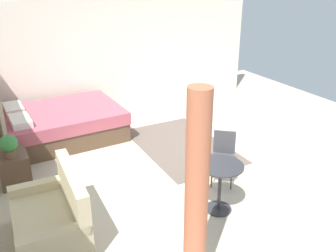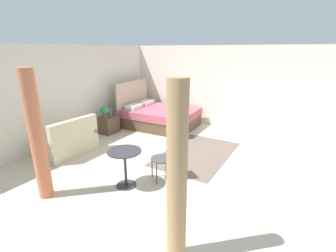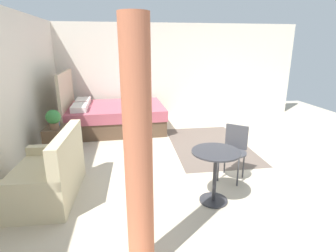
# 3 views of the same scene
# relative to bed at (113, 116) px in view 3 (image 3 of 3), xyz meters

# --- Properties ---
(ground_plane) EXTENTS (8.68, 9.64, 0.02)m
(ground_plane) POSITION_rel_bed_xyz_m (-1.73, -1.80, -0.34)
(ground_plane) COLOR beige
(wall_back) EXTENTS (8.68, 0.12, 2.54)m
(wall_back) POSITION_rel_bed_xyz_m (-1.73, 1.52, 0.94)
(wall_back) COLOR silver
(wall_back) RESTS_ON ground
(wall_right) EXTENTS (0.12, 6.64, 2.54)m
(wall_right) POSITION_rel_bed_xyz_m (1.10, -1.80, 0.94)
(wall_right) COLOR silver
(wall_right) RESTS_ON ground
(area_rug) EXTENTS (2.36, 1.48, 0.01)m
(area_rug) POSITION_rel_bed_xyz_m (-1.39, -1.97, -0.33)
(area_rug) COLOR #66564C
(area_rug) RESTS_ON ground
(bed) EXTENTS (1.77, 2.30, 1.41)m
(bed) POSITION_rel_bed_xyz_m (0.00, 0.00, 0.00)
(bed) COLOR brown
(bed) RESTS_ON ground
(couch) EXTENTS (1.27, 0.83, 0.89)m
(couch) POSITION_rel_bed_xyz_m (-2.94, 0.71, -0.04)
(couch) COLOR beige
(couch) RESTS_ON ground
(nightstand) EXTENTS (0.53, 0.44, 0.49)m
(nightstand) POSITION_rel_bed_xyz_m (-1.31, 0.97, -0.08)
(nightstand) COLOR brown
(nightstand) RESTS_ON ground
(potted_plant) EXTENTS (0.26, 0.26, 0.35)m
(potted_plant) POSITION_rel_bed_xyz_m (-1.41, 0.98, 0.36)
(potted_plant) COLOR brown
(potted_plant) RESTS_ON nightstand
(vase) EXTENTS (0.12, 0.12, 0.23)m
(vase) POSITION_rel_bed_xyz_m (-1.19, 0.99, 0.28)
(vase) COLOR slate
(vase) RESTS_ON nightstand
(balcony_table) EXTENTS (0.61, 0.61, 0.70)m
(balcony_table) POSITION_rel_bed_xyz_m (-3.38, -1.42, 0.16)
(balcony_table) COLOR #2D2D33
(balcony_table) RESTS_ON ground
(cafe_chair_near_window) EXTENTS (0.59, 0.59, 0.81)m
(cafe_chair_near_window) POSITION_rel_bed_xyz_m (-2.77, -1.91, 0.16)
(cafe_chair_near_window) COLOR #3F3F44
(cafe_chair_near_window) RESTS_ON ground
(curtain_right) EXTENTS (0.23, 0.23, 2.17)m
(curtain_right) POSITION_rel_bed_xyz_m (-4.32, -0.44, 0.75)
(curtain_right) COLOR #D1704C
(curtain_right) RESTS_ON ground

